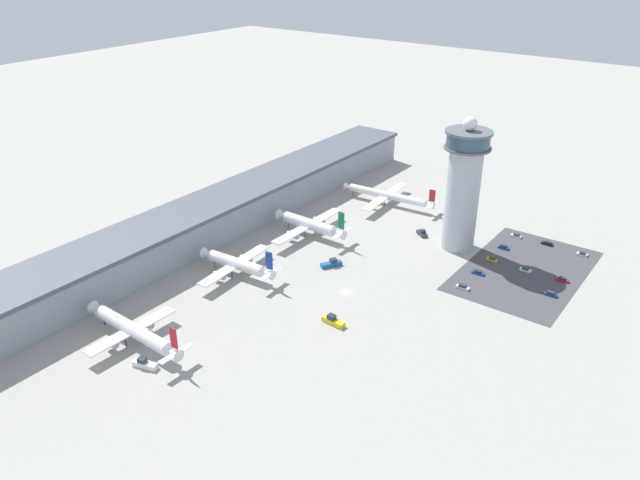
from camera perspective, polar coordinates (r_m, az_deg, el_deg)
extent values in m
plane|color=#9E9B93|center=(217.52, 2.43, -4.80)|extent=(1000.00, 1000.00, 0.00)
cube|color=#9399A3|center=(255.32, -10.63, 1.44)|extent=(265.40, 22.00, 13.86)
cube|color=#4C515B|center=(252.24, -10.77, 3.03)|extent=(265.40, 25.00, 1.60)
cylinder|color=#ADB2BC|center=(245.72, 12.84, 3.62)|extent=(12.65, 12.65, 40.58)
cylinder|color=#565B66|center=(238.77, 13.33, 8.21)|extent=(17.48, 17.48, 0.80)
cylinder|color=#334C60|center=(237.91, 13.41, 8.89)|extent=(16.08, 16.08, 5.14)
cylinder|color=#565B66|center=(237.05, 13.48, 9.59)|extent=(17.48, 17.48, 1.00)
sphere|color=white|center=(236.21, 13.56, 10.31)|extent=(5.21, 5.21, 5.21)
cube|color=#424247|center=(243.03, 18.21, -2.66)|extent=(64.00, 40.00, 0.01)
cylinder|color=silver|center=(198.05, -16.80, -7.81)|extent=(5.19, 32.96, 4.19)
cone|color=silver|center=(211.52, -19.75, -5.95)|extent=(4.30, 3.89, 4.19)
cone|color=silver|center=(185.00, -13.28, -9.99)|extent=(3.92, 5.14, 3.77)
cube|color=silver|center=(198.92, -16.88, -7.92)|extent=(30.98, 5.34, 0.44)
cylinder|color=#A8A8B2|center=(197.57, -18.53, -8.89)|extent=(2.44, 4.67, 2.30)
cylinder|color=#A8A8B2|center=(203.25, -15.54, -7.36)|extent=(2.44, 4.67, 2.30)
cube|color=red|center=(181.23, -13.25, -8.73)|extent=(0.39, 2.81, 6.70)
cube|color=silver|center=(183.83, -13.01, -10.06)|extent=(11.78, 2.36, 0.24)
cylinder|color=black|center=(211.00, -19.14, -7.04)|extent=(0.28, 0.28, 2.74)
cylinder|color=black|center=(201.15, -15.98, -8.31)|extent=(0.28, 0.28, 2.74)
cylinder|color=black|center=(198.58, -17.33, -9.01)|extent=(0.28, 0.28, 2.74)
cylinder|color=white|center=(227.98, -7.70, -2.11)|extent=(5.77, 23.74, 4.16)
cone|color=white|center=(236.17, -10.25, -1.25)|extent=(4.40, 4.02, 4.16)
cone|color=white|center=(219.99, -4.83, -3.07)|extent=(4.08, 5.23, 3.74)
cube|color=white|center=(228.60, -7.78, -2.24)|extent=(36.11, 6.87, 0.44)
cylinder|color=#A8A8B2|center=(224.89, -9.18, -3.22)|extent=(2.60, 4.72, 2.29)
cylinder|color=#A8A8B2|center=(234.81, -6.78, -1.71)|extent=(2.60, 4.72, 2.29)
cube|color=navy|center=(216.87, -4.68, -1.89)|extent=(0.49, 2.81, 6.65)
cube|color=white|center=(219.04, -4.54, -3.07)|extent=(11.75, 2.80, 0.24)
cylinder|color=black|center=(235.86, -9.63, -2.17)|extent=(0.28, 0.28, 2.64)
cylinder|color=black|center=(231.34, -7.13, -2.59)|extent=(0.28, 0.28, 2.64)
cylinder|color=black|center=(227.50, -8.05, -3.18)|extent=(0.28, 0.28, 2.64)
cylinder|color=silver|center=(255.65, -1.01, 1.48)|extent=(4.69, 24.58, 4.51)
cone|color=silver|center=(263.93, -3.46, 2.26)|extent=(4.54, 4.09, 4.51)
cone|color=silver|center=(247.58, 1.73, 0.61)|extent=(4.10, 5.44, 4.06)
cube|color=silver|center=(256.26, -1.09, 1.35)|extent=(41.89, 4.72, 0.44)
cylinder|color=#A8A8B2|center=(251.23, -2.50, 0.45)|extent=(2.52, 4.98, 2.48)
cylinder|color=#A8A8B2|center=(263.71, -0.09, 1.78)|extent=(2.52, 4.98, 2.48)
cube|color=#14704C|center=(244.54, 1.95, 1.78)|extent=(0.32, 2.80, 7.21)
cube|color=silver|center=(246.62, 2.01, 0.62)|extent=(12.63, 2.10, 0.24)
cylinder|color=black|center=(263.52, -2.91, 1.37)|extent=(0.28, 0.28, 2.79)
cylinder|color=black|center=(259.28, -0.52, 0.97)|extent=(0.28, 0.28, 2.79)
cylinder|color=black|center=(254.79, -1.38, 0.48)|extent=(0.28, 0.28, 2.79)
cylinder|color=white|center=(287.51, 6.14, 4.10)|extent=(6.20, 38.18, 3.43)
cone|color=white|center=(296.38, 2.58, 4.92)|extent=(3.65, 3.33, 3.43)
cone|color=white|center=(279.69, 10.00, 3.19)|extent=(3.38, 4.34, 3.09)
cube|color=white|center=(288.04, 6.00, 4.02)|extent=(39.09, 7.22, 0.44)
cylinder|color=#A8A8B2|center=(282.08, 5.06, 3.34)|extent=(2.16, 3.91, 1.89)
cylinder|color=#A8A8B2|center=(295.66, 6.53, 4.37)|extent=(2.16, 3.91, 1.89)
cube|color=red|center=(277.73, 10.22, 4.00)|extent=(0.50, 2.81, 5.50)
cube|color=white|center=(279.15, 10.23, 3.20)|extent=(9.74, 2.70, 0.24)
cylinder|color=black|center=(296.27, 3.03, 4.25)|extent=(0.28, 0.28, 2.76)
cylinder|color=black|center=(290.67, 6.33, 3.68)|extent=(0.28, 0.28, 2.76)
cylinder|color=black|center=(286.67, 5.90, 3.37)|extent=(0.28, 0.28, 2.76)
cube|color=black|center=(200.77, 1.24, -7.67)|extent=(2.70, 6.84, 0.12)
cube|color=gold|center=(200.34, 1.24, -7.49)|extent=(2.87, 8.12, 1.68)
cube|color=#232D38|center=(199.91, 1.06, -7.04)|extent=(2.26, 2.52, 1.37)
cube|color=black|center=(260.91, 9.28, 0.44)|extent=(4.59, 5.21, 0.12)
cube|color=#2D333D|center=(260.62, 9.29, 0.58)|extent=(5.18, 6.01, 1.48)
cube|color=#232D38|center=(259.60, 9.37, 0.80)|extent=(2.70, 2.59, 1.21)
cube|color=black|center=(189.60, -15.68, -11.11)|extent=(3.77, 6.74, 0.12)
cube|color=silver|center=(189.14, -15.71, -10.93)|extent=(4.18, 7.94, 1.68)
cube|color=#232D38|center=(188.64, -15.95, -10.49)|extent=(2.51, 2.73, 1.38)
cube|color=black|center=(233.76, 1.04, -2.40)|extent=(7.08, 5.47, 0.12)
cube|color=#195699|center=(233.40, 1.04, -2.24)|extent=(8.26, 6.22, 1.62)
cube|color=#232D38|center=(233.00, 1.22, -1.88)|extent=(3.18, 3.04, 1.32)
cube|color=black|center=(257.03, 16.42, -0.75)|extent=(1.73, 3.56, 0.12)
cube|color=navy|center=(256.87, 16.43, -0.68)|extent=(1.80, 4.24, 0.87)
cube|color=#232D38|center=(256.55, 16.44, -0.51)|extent=(1.58, 2.34, 0.71)
cube|color=black|center=(229.60, 20.29, -4.77)|extent=(1.70, 3.92, 0.12)
cube|color=navy|center=(229.42, 20.30, -4.69)|extent=(1.77, 4.67, 0.86)
cube|color=#232D38|center=(229.02, 20.36, -4.53)|extent=(1.55, 2.57, 0.71)
cube|color=black|center=(268.45, 17.49, 0.28)|extent=(1.73, 3.63, 0.12)
cube|color=silver|center=(268.31, 17.50, 0.34)|extent=(1.81, 4.32, 0.75)
cube|color=#232D38|center=(268.00, 17.54, 0.46)|extent=(1.58, 2.38, 0.61)
cube|color=black|center=(262.06, 22.82, -1.28)|extent=(1.98, 3.48, 0.12)
cube|color=silver|center=(261.93, 22.84, -1.22)|extent=(2.09, 4.13, 0.74)
cube|color=#232D38|center=(261.63, 22.88, -1.09)|extent=(1.77, 2.30, 0.61)
cube|color=black|center=(240.25, 21.26, -3.51)|extent=(1.81, 3.73, 0.12)
cube|color=red|center=(240.08, 21.28, -3.43)|extent=(1.91, 4.43, 0.86)
cube|color=#232D38|center=(239.74, 21.28, -3.27)|extent=(1.62, 2.46, 0.70)
cube|color=black|center=(235.69, 14.25, -3.02)|extent=(1.88, 3.86, 0.12)
cube|color=navy|center=(235.52, 14.26, -2.95)|extent=(1.99, 4.59, 0.84)
cube|color=#232D38|center=(235.19, 14.25, -2.78)|extent=(1.69, 2.55, 0.69)
cube|color=black|center=(246.49, 15.44, -1.82)|extent=(1.80, 3.50, 0.12)
cube|color=gold|center=(246.33, 15.45, -1.75)|extent=(1.88, 4.16, 0.81)
cube|color=#232D38|center=(245.96, 15.49, -1.60)|extent=(1.62, 2.30, 0.67)
cube|color=black|center=(225.04, 12.91, -4.35)|extent=(1.84, 4.10, 0.12)
cube|color=silver|center=(224.87, 12.92, -4.27)|extent=(1.95, 4.87, 0.82)
cube|color=#232D38|center=(224.53, 12.91, -4.10)|extent=(1.64, 2.70, 0.67)
cube|color=black|center=(242.65, 18.27, -2.70)|extent=(1.70, 3.61, 0.12)
cube|color=silver|center=(242.50, 18.28, -2.64)|extent=(1.78, 4.30, 0.74)
cube|color=#232D38|center=(242.22, 18.28, -2.49)|extent=(1.54, 2.37, 0.61)
cube|color=black|center=(265.76, 20.04, -0.39)|extent=(1.70, 3.79, 0.12)
cube|color=black|center=(265.61, 20.05, -0.32)|extent=(1.77, 4.51, 0.85)
cube|color=#232D38|center=(265.26, 20.10, -0.18)|extent=(1.56, 2.48, 0.69)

